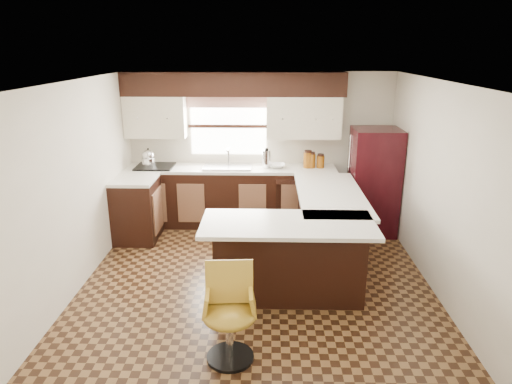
{
  "coord_description": "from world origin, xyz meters",
  "views": [
    {
      "loc": [
        0.13,
        -5.04,
        2.76
      ],
      "look_at": [
        -0.02,
        0.45,
        1.0
      ],
      "focal_mm": 32.0,
      "sensor_mm": 36.0,
      "label": 1
    }
  ],
  "objects_px": {
    "peninsula_return": "(289,260)",
    "refrigerator": "(373,182)",
    "bar_chair": "(229,316)",
    "peninsula_long": "(325,228)"
  },
  "relations": [
    {
      "from": "peninsula_return",
      "to": "refrigerator",
      "type": "relative_size",
      "value": 1.02
    },
    {
      "from": "peninsula_return",
      "to": "bar_chair",
      "type": "relative_size",
      "value": 1.83
    },
    {
      "from": "bar_chair",
      "to": "peninsula_return",
      "type": "bearing_deg",
      "value": 59.11
    },
    {
      "from": "bar_chair",
      "to": "peninsula_long",
      "type": "bearing_deg",
      "value": 58.49
    },
    {
      "from": "refrigerator",
      "to": "peninsula_long",
      "type": "bearing_deg",
      "value": -129.97
    },
    {
      "from": "peninsula_long",
      "to": "refrigerator",
      "type": "relative_size",
      "value": 1.21
    },
    {
      "from": "peninsula_long",
      "to": "refrigerator",
      "type": "distance_m",
      "value": 1.35
    },
    {
      "from": "peninsula_long",
      "to": "peninsula_return",
      "type": "xyz_separation_m",
      "value": [
        -0.53,
        -0.97,
        0.0
      ]
    },
    {
      "from": "peninsula_return",
      "to": "refrigerator",
      "type": "height_order",
      "value": "refrigerator"
    },
    {
      "from": "peninsula_return",
      "to": "refrigerator",
      "type": "xyz_separation_m",
      "value": [
        1.36,
        1.97,
        0.36
      ]
    }
  ]
}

